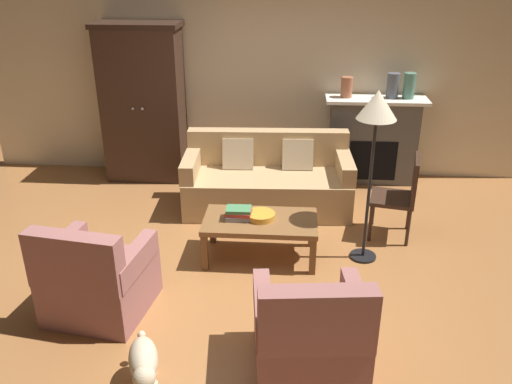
# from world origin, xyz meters

# --- Properties ---
(ground_plane) EXTENTS (9.60, 9.60, 0.00)m
(ground_plane) POSITION_xyz_m (0.00, 0.00, 0.00)
(ground_plane) COLOR #9E6638
(back_wall) EXTENTS (7.20, 0.10, 2.80)m
(back_wall) POSITION_xyz_m (0.00, 2.55, 1.40)
(back_wall) COLOR beige
(back_wall) RESTS_ON ground
(fireplace) EXTENTS (1.26, 0.48, 1.12)m
(fireplace) POSITION_xyz_m (1.55, 2.30, 0.57)
(fireplace) COLOR #4C4947
(fireplace) RESTS_ON ground
(armoire) EXTENTS (1.06, 0.57, 2.01)m
(armoire) POSITION_xyz_m (-1.40, 2.22, 1.01)
(armoire) COLOR #382319
(armoire) RESTS_ON ground
(couch) EXTENTS (1.95, 0.93, 0.86)m
(couch) POSITION_xyz_m (0.24, 1.40, 0.32)
(couch) COLOR tan
(couch) RESTS_ON ground
(coffee_table) EXTENTS (1.10, 0.60, 0.42)m
(coffee_table) POSITION_xyz_m (0.23, 0.24, 0.37)
(coffee_table) COLOR brown
(coffee_table) RESTS_ON ground
(fruit_bowl) EXTENTS (0.28, 0.28, 0.06)m
(fruit_bowl) POSITION_xyz_m (0.24, 0.26, 0.45)
(fruit_bowl) COLOR orange
(fruit_bowl) RESTS_ON coffee_table
(book_stack) EXTENTS (0.26, 0.19, 0.12)m
(book_stack) POSITION_xyz_m (0.02, 0.24, 0.48)
(book_stack) COLOR gray
(book_stack) RESTS_ON coffee_table
(mantel_vase_terracotta) EXTENTS (0.14, 0.14, 0.25)m
(mantel_vase_terracotta) POSITION_xyz_m (1.17, 2.28, 1.25)
(mantel_vase_terracotta) COLOR #A86042
(mantel_vase_terracotta) RESTS_ON fireplace
(mantel_vase_slate) EXTENTS (0.15, 0.15, 0.31)m
(mantel_vase_slate) POSITION_xyz_m (1.73, 2.28, 1.27)
(mantel_vase_slate) COLOR #565B66
(mantel_vase_slate) RESTS_ON fireplace
(mantel_vase_jade) EXTENTS (0.14, 0.14, 0.31)m
(mantel_vase_jade) POSITION_xyz_m (1.93, 2.28, 1.28)
(mantel_vase_jade) COLOR slate
(mantel_vase_jade) RESTS_ON fireplace
(armchair_near_left) EXTENTS (0.88, 0.88, 0.88)m
(armchair_near_left) POSITION_xyz_m (-1.05, -0.74, 0.32)
(armchair_near_left) COLOR #935B56
(armchair_near_left) RESTS_ON ground
(armchair_near_right) EXTENTS (0.85, 0.85, 0.88)m
(armchair_near_right) POSITION_xyz_m (0.69, -1.30, 0.32)
(armchair_near_right) COLOR #935B56
(armchair_near_right) RESTS_ON ground
(side_chair_wooden) EXTENTS (0.52, 0.52, 0.90)m
(side_chair_wooden) POSITION_xyz_m (1.67, 0.78, 0.51)
(side_chair_wooden) COLOR #382319
(side_chair_wooden) RESTS_ON ground
(floor_lamp) EXTENTS (0.36, 0.36, 1.69)m
(floor_lamp) POSITION_xyz_m (1.26, 0.31, 1.46)
(floor_lamp) COLOR black
(floor_lamp) RESTS_ON ground
(dog) EXTENTS (0.31, 0.55, 0.39)m
(dog) POSITION_xyz_m (-0.44, -1.58, 0.25)
(dog) COLOR beige
(dog) RESTS_ON ground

